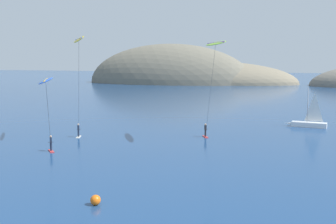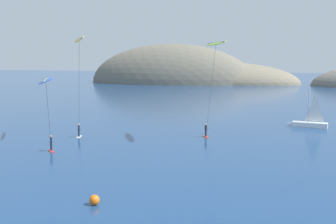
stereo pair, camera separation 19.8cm
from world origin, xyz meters
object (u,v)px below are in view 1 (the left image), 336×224
(marker_buoy, at_px, (95,200))
(kitesurfer_yellow, at_px, (79,48))
(kitesurfer_blue, at_px, (46,87))
(kitesurfer_lime, at_px, (215,50))
(sailboat_near, at_px, (307,122))

(marker_buoy, bearing_deg, kitesurfer_yellow, 122.22)
(kitesurfer_blue, height_order, kitesurfer_yellow, kitesurfer_yellow)
(kitesurfer_blue, bearing_deg, kitesurfer_lime, 48.95)
(kitesurfer_lime, relative_size, kitesurfer_blue, 1.46)
(sailboat_near, distance_m, kitesurfer_blue, 38.21)
(kitesurfer_lime, distance_m, marker_buoy, 25.85)
(sailboat_near, height_order, kitesurfer_yellow, kitesurfer_yellow)
(kitesurfer_blue, distance_m, marker_buoy, 14.84)
(kitesurfer_yellow, bearing_deg, sailboat_near, 37.52)
(kitesurfer_blue, height_order, marker_buoy, kitesurfer_blue)
(marker_buoy, bearing_deg, kitesurfer_blue, 137.14)
(kitesurfer_lime, bearing_deg, kitesurfer_yellow, -164.24)
(kitesurfer_lime, relative_size, marker_buoy, 16.86)
(kitesurfer_lime, xyz_separation_m, marker_buoy, (-2.98, -23.49, -10.37))
(kitesurfer_yellow, height_order, marker_buoy, kitesurfer_yellow)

